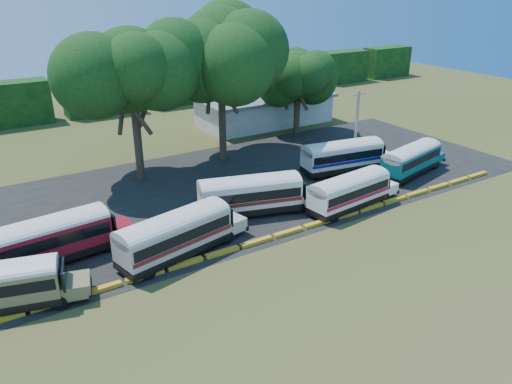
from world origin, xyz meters
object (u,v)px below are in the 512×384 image
bus_teal (412,158)px  tree_west (131,71)px  bus_white_red (351,190)px  bus_red (50,237)px  bus_cream_west (177,233)px

bus_teal → tree_west: bearing=137.2°
bus_white_red → tree_west: tree_west is taller
bus_white_red → bus_teal: size_ratio=1.00×
bus_red → tree_west: size_ratio=0.73×
bus_cream_west → bus_teal: 27.51m
bus_cream_west → bus_white_red: bearing=-13.9°
bus_red → bus_white_red: bearing=-16.1°
bus_cream_west → bus_red: bearing=140.8°
bus_cream_west → tree_west: bearing=66.6°
bus_cream_west → bus_white_red: 16.30m
bus_red → tree_west: bearing=42.5°
bus_red → bus_white_red: bus_red is taller
bus_red → bus_teal: bearing=-8.1°
bus_red → bus_white_red: size_ratio=1.09×
bus_red → tree_west: (11.14, 12.48, 8.90)m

